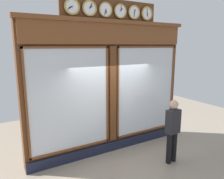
# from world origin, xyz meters

# --- Properties ---
(shop_facade) EXTENTS (4.91, 0.42, 4.22)m
(shop_facade) POSITION_xyz_m (0.00, -0.12, 1.90)
(shop_facade) COLOR #5B3319
(shop_facade) RESTS_ON ground_plane
(pedestrian) EXTENTS (0.38, 0.25, 1.69)m
(pedestrian) POSITION_xyz_m (-1.02, 1.36, 0.93)
(pedestrian) COLOR black
(pedestrian) RESTS_ON ground_plane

